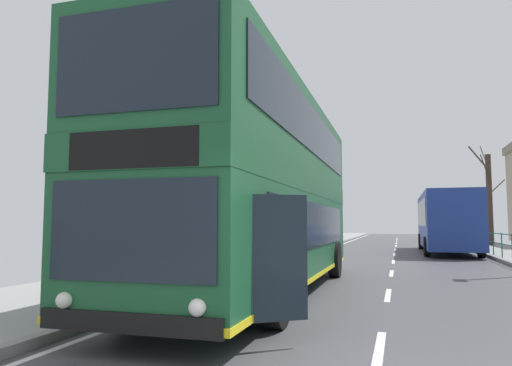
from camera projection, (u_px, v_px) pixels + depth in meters
The scene contains 3 objects.
double_decker_bus_main at pixel (262, 190), 10.98m from camera, with size 3.24×11.44×4.52m.
background_bus_far_lane at pixel (446, 221), 25.88m from camera, with size 2.68×10.78×3.18m.
bare_tree_far_01 at pixel (489, 196), 32.13m from camera, with size 2.19×2.47×7.01m.
Camera 1 is at (0.29, -3.72, 1.59)m, focal length 33.19 mm.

